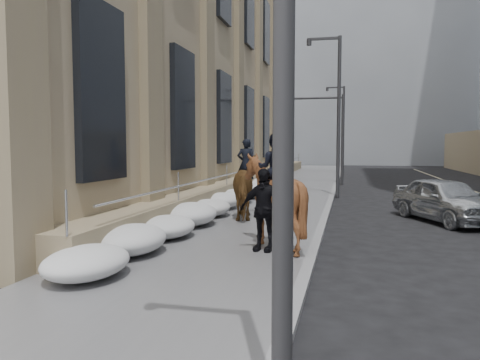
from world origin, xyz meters
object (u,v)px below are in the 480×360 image
at_px(mounted_horse_left, 250,185).
at_px(pedestrian, 263,210).
at_px(mounted_horse_right, 273,197).
at_px(car_silver, 445,200).

xyz_separation_m(mounted_horse_left, pedestrian, (1.37, -4.93, -0.15)).
bearing_deg(mounted_horse_right, car_silver, -130.90).
relative_size(mounted_horse_right, car_silver, 0.62).
distance_m(mounted_horse_left, pedestrian, 5.12).
bearing_deg(mounted_horse_left, car_silver, 177.79).
bearing_deg(pedestrian, mounted_horse_right, 83.40).
bearing_deg(car_silver, mounted_horse_right, -154.84).
distance_m(pedestrian, car_silver, 8.20).
bearing_deg(mounted_horse_left, pedestrian, 91.43).
bearing_deg(mounted_horse_right, mounted_horse_left, -70.99).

